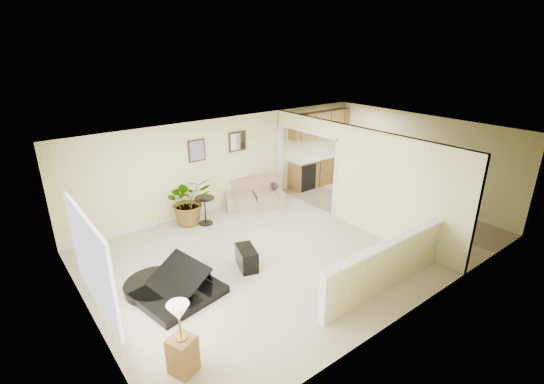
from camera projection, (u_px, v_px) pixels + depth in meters
floor at (299, 244)px, 9.11m from camera, size 9.00×9.00×0.00m
back_wall at (228, 162)px, 10.87m from camera, size 9.00×0.04×2.50m
front_wall at (423, 246)px, 6.45m from camera, size 9.00×0.04×2.50m
left_wall at (84, 258)px, 6.08m from camera, size 0.04×6.00×2.50m
right_wall at (418, 158)px, 11.24m from camera, size 0.04×6.00×2.50m
ceiling at (302, 138)px, 8.21m from camera, size 9.00×6.00×0.04m
kitchen_vinyl at (384, 210)px, 10.91m from camera, size 2.70×6.00×0.01m
interior_partition at (348, 176)px, 9.89m from camera, size 0.18×5.99×2.50m
pony_half_wall at (386, 265)px, 7.27m from camera, size 3.42×0.22×1.00m
left_window at (91, 260)px, 5.65m from camera, size 0.05×2.15×1.45m
wall_art_left at (197, 151)px, 10.12m from camera, size 0.48×0.04×0.58m
wall_mirror at (237, 141)px, 10.82m from camera, size 0.55×0.04×0.55m
kitchen_cabinets at (318, 158)px, 12.63m from camera, size 2.36×0.65×2.33m
piano at (172, 268)px, 7.12m from camera, size 1.81×1.84×1.33m
piano_bench at (247, 258)px, 8.10m from camera, size 0.52×0.73×0.44m
loveseat at (253, 193)px, 11.17m from camera, size 2.01×1.55×0.94m
accent_table at (205, 207)px, 9.94m from camera, size 0.50×0.50×0.72m
palm_plant at (189, 201)px, 9.92m from camera, size 1.24×1.11×1.25m
small_plant at (274, 194)px, 11.39m from camera, size 0.40×0.40×0.58m
lamp_stand at (182, 344)px, 5.43m from camera, size 0.44×0.44×1.15m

